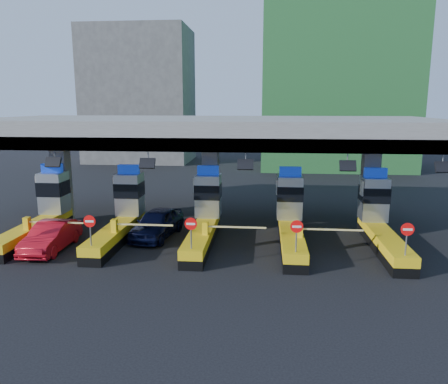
{
  "coord_description": "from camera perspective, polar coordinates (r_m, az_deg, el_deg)",
  "views": [
    {
      "loc": [
        3.47,
        -24.48,
        7.84
      ],
      "look_at": [
        1.15,
        0.0,
        2.9
      ],
      "focal_mm": 35.0,
      "sensor_mm": 36.0,
      "label": 1
    }
  ],
  "objects": [
    {
      "name": "toll_canopy",
      "position": [
        27.62,
        -1.83,
        7.82
      ],
      "size": [
        28.0,
        12.09,
        7.0
      ],
      "color": "slate",
      "rests_on": "ground"
    },
    {
      "name": "toll_lane_left",
      "position": [
        26.94,
        -13.09,
        -2.77
      ],
      "size": [
        4.43,
        8.0,
        4.16
      ],
      "color": "black",
      "rests_on": "ground"
    },
    {
      "name": "ground",
      "position": [
        25.93,
        -2.55,
        -6.24
      ],
      "size": [
        120.0,
        120.0,
        0.0
      ],
      "primitive_type": "plane",
      "color": "black",
      "rests_on": "ground"
    },
    {
      "name": "toll_lane_right",
      "position": [
        25.63,
        8.68,
        -3.32
      ],
      "size": [
        4.43,
        8.0,
        4.16
      ],
      "color": "black",
      "rests_on": "ground"
    },
    {
      "name": "toll_lane_far_left",
      "position": [
        28.91,
        -22.54,
        -2.39
      ],
      "size": [
        4.43,
        8.0,
        4.16
      ],
      "color": "black",
      "rests_on": "ground"
    },
    {
      "name": "bg_building_concrete",
      "position": [
        62.96,
        -10.95,
        12.22
      ],
      "size": [
        14.0,
        10.0,
        18.0
      ],
      "primitive_type": "cube",
      "color": "#4C4C49",
      "rests_on": "ground"
    },
    {
      "name": "bg_building_scaffold",
      "position": [
        57.45,
        14.58,
        17.17
      ],
      "size": [
        18.0,
        12.0,
        28.0
      ],
      "primitive_type": "cube",
      "color": "#1E5926",
      "rests_on": "ground"
    },
    {
      "name": "toll_lane_far_right",
      "position": [
        26.4,
        19.59,
        -3.43
      ],
      "size": [
        4.43,
        8.0,
        4.16
      ],
      "color": "black",
      "rests_on": "ground"
    },
    {
      "name": "toll_lane_center",
      "position": [
        25.81,
        -2.49,
        -3.09
      ],
      "size": [
        4.43,
        8.0,
        4.16
      ],
      "color": "black",
      "rests_on": "ground"
    },
    {
      "name": "van",
      "position": [
        26.51,
        -8.74,
        -4.05
      ],
      "size": [
        2.74,
        5.25,
        1.7
      ],
      "primitive_type": "imported",
      "rotation": [
        0.0,
        0.0,
        -0.15
      ],
      "color": "black",
      "rests_on": "ground"
    },
    {
      "name": "red_car",
      "position": [
        25.69,
        -21.66,
        -5.42
      ],
      "size": [
        1.73,
        4.73,
        1.55
      ],
      "primitive_type": "imported",
      "rotation": [
        0.0,
        0.0,
        0.02
      ],
      "color": "#B30D19",
      "rests_on": "ground"
    }
  ]
}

